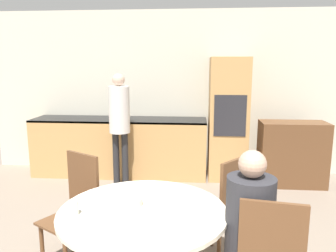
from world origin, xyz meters
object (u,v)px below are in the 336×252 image
sideboard (292,154)px  person_seated (250,230)px  person_standing (119,117)px  chair_far_left (77,205)px  chair_far_right (225,207)px  oven_unit (228,119)px  dining_table (143,242)px  cup (73,208)px  bowl_near (132,202)px

sideboard → person_seated: person_seated is taller
person_seated → person_standing: (-1.43, 2.55, 0.31)m
chair_far_left → chair_far_right: 1.30m
oven_unit → dining_table: bearing=-106.4°
oven_unit → person_seated: 3.05m
oven_unit → sideboard: bearing=-15.6°
person_standing → person_seated: bearing=-60.8°
person_seated → person_standing: size_ratio=0.75×
sideboard → dining_table: bearing=-123.7°
chair_far_right → person_standing: person_standing is taller
dining_table → person_seated: (0.71, -0.14, 0.20)m
sideboard → oven_unit: bearing=164.4°
person_standing → sideboard: bearing=5.5°
chair_far_right → chair_far_left: bearing=-47.0°
oven_unit → sideboard: oven_unit is taller
sideboard → chair_far_right: (-1.14, -2.07, 0.07)m
oven_unit → cup: 3.30m
dining_table → bowl_near: bowl_near is taller
chair_far_right → cup: chair_far_right is taller
oven_unit → person_seated: (-0.14, -3.04, -0.22)m
oven_unit → person_seated: oven_unit is taller
person_seated → cup: (-1.16, 0.02, 0.10)m
person_seated → bowl_near: (-0.79, 0.20, 0.07)m
sideboard → person_seated: size_ratio=0.76×
chair_far_left → person_seated: size_ratio=0.80×
bowl_near → chair_far_left: bearing=142.0°
sideboard → chair_far_right: chair_far_right is taller
chair_far_right → bowl_near: (-0.71, -0.52, 0.25)m
dining_table → cup: size_ratio=11.75×
oven_unit → chair_far_right: bearing=-95.6°
oven_unit → person_standing: 1.65m
chair_far_right → bowl_near: 0.91m
oven_unit → bowl_near: bearing=-108.3°
chair_far_right → cup: size_ratio=9.87×
oven_unit → cup: (-1.30, -3.03, -0.12)m
sideboard → cup: 3.56m
chair_far_left → chair_far_right: (1.30, 0.06, 0.00)m
dining_table → person_seated: 0.75m
oven_unit → chair_far_right: 2.37m
dining_table → chair_far_left: size_ratio=1.19×
sideboard → dining_table: sideboard is taller
person_seated → chair_far_right: bearing=96.7°
chair_far_left → bowl_near: chair_far_left is taller
chair_far_right → cup: bearing=-16.4°
person_standing → bowl_near: bearing=-74.9°
chair_far_left → bowl_near: (0.59, -0.46, 0.25)m
dining_table → person_standing: (-0.72, 2.41, 0.51)m
person_standing → oven_unit: bearing=17.4°
dining_table → bowl_near: 0.29m
sideboard → chair_far_right: bearing=-118.9°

